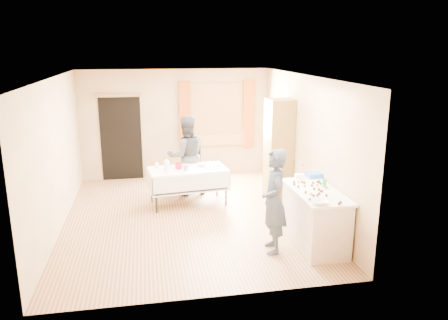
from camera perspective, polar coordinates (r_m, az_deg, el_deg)
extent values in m
cube|color=#9E7047|center=(8.30, -4.66, -7.50)|extent=(4.50, 5.50, 0.02)
cube|color=white|center=(7.71, -5.07, 10.85)|extent=(4.50, 5.50, 0.02)
cube|color=tan|center=(10.60, -6.32, 4.71)|extent=(4.50, 0.02, 2.60)
cube|color=tan|center=(5.27, -1.92, -5.47)|extent=(4.50, 0.02, 2.60)
cube|color=tan|center=(8.02, -21.14, 0.58)|extent=(0.02, 5.50, 2.60)
cube|color=tan|center=(8.41, 10.65, 1.95)|extent=(0.02, 5.50, 2.60)
cube|color=olive|center=(10.64, -0.93, 5.93)|extent=(1.32, 0.06, 1.52)
cube|color=white|center=(10.63, -0.92, 5.91)|extent=(1.20, 0.02, 1.40)
cube|color=#9D4719|center=(10.50, -5.11, 5.75)|extent=(0.28, 0.06, 1.65)
cube|color=#9D4719|center=(10.75, 3.24, 5.99)|extent=(0.28, 0.06, 1.65)
cube|color=black|center=(10.62, -13.28, 2.77)|extent=(0.95, 0.04, 2.00)
cube|color=olive|center=(10.43, -13.62, 8.23)|extent=(1.05, 0.06, 0.08)
cube|color=brown|center=(9.15, 7.15, 1.43)|extent=(0.50, 0.60, 2.08)
cube|color=beige|center=(7.21, 11.77, -7.52)|extent=(0.64, 1.41, 0.86)
cube|color=silver|center=(7.05, 11.96, -4.06)|extent=(0.69, 1.46, 0.04)
cube|color=silver|center=(8.74, -4.74, -1.22)|extent=(1.60, 0.94, 0.04)
cube|color=black|center=(9.76, -4.65, -1.00)|extent=(0.60, 0.60, 0.07)
cube|color=black|center=(9.88, -4.33, 0.95)|extent=(0.44, 0.22, 0.65)
imported|color=#253044|center=(6.74, 6.54, -5.37)|extent=(0.65, 0.48, 1.63)
imported|color=black|center=(9.33, -4.92, 0.58)|extent=(1.06, 0.94, 1.71)
cylinder|color=green|center=(7.24, 12.98, -2.96)|extent=(0.07, 0.07, 0.12)
imported|color=white|center=(6.45, 12.37, -5.40)|extent=(0.31, 0.31, 0.06)
cube|color=white|center=(7.59, 9.85, -2.13)|extent=(0.16, 0.11, 0.08)
cube|color=blue|center=(7.72, 11.86, -1.94)|extent=(0.31, 0.22, 0.08)
cylinder|color=silver|center=(8.51, -7.50, -0.84)|extent=(0.13, 0.13, 0.22)
imported|color=red|center=(8.70, -5.94, -0.78)|extent=(0.24, 0.24, 0.12)
imported|color=red|center=(8.58, -5.03, -1.06)|extent=(0.12, 0.12, 0.10)
imported|color=white|center=(8.89, -2.92, -0.59)|extent=(0.34, 0.34, 0.06)
cube|color=white|center=(8.75, -1.32, -0.95)|extent=(0.32, 0.27, 0.02)
imported|color=white|center=(8.77, -8.76, -0.62)|extent=(0.09, 0.10, 0.16)
sphere|color=#3F2314|center=(7.17, 10.48, -3.32)|extent=(0.04, 0.04, 0.04)
sphere|color=#371708|center=(6.48, 14.80, -5.53)|extent=(0.04, 0.04, 0.04)
sphere|color=#371708|center=(7.16, 13.17, -3.49)|extent=(0.04, 0.04, 0.04)
sphere|color=#371708|center=(6.98, 12.68, -3.95)|extent=(0.04, 0.04, 0.04)
sphere|color=#371708|center=(7.21, 11.40, -3.27)|extent=(0.04, 0.04, 0.04)
sphere|color=#371708|center=(7.24, 9.11, -3.07)|extent=(0.04, 0.04, 0.04)
sphere|color=#3F2314|center=(6.80, 11.34, -4.37)|extent=(0.04, 0.04, 0.04)
sphere|color=#371708|center=(7.41, 12.12, -2.81)|extent=(0.04, 0.04, 0.04)
sphere|color=#371708|center=(6.96, 12.56, -3.99)|extent=(0.04, 0.04, 0.04)
sphere|color=#371708|center=(7.36, 10.16, -2.83)|extent=(0.04, 0.04, 0.04)
sphere|color=#371708|center=(7.38, 12.40, -2.91)|extent=(0.04, 0.04, 0.04)
sphere|color=#371708|center=(6.55, 15.00, -5.34)|extent=(0.04, 0.04, 0.04)
sphere|color=#3F2314|center=(7.24, 12.10, -3.23)|extent=(0.04, 0.04, 0.04)
sphere|color=#371708|center=(6.56, 11.16, -5.05)|extent=(0.04, 0.04, 0.04)
sphere|color=#371708|center=(7.33, 12.50, -3.02)|extent=(0.04, 0.04, 0.04)
sphere|color=#371708|center=(7.45, 12.32, -2.72)|extent=(0.04, 0.04, 0.04)
sphere|color=#371708|center=(6.77, 12.11, -4.51)|extent=(0.04, 0.04, 0.04)
sphere|color=#371708|center=(7.33, 10.46, -2.92)|extent=(0.04, 0.04, 0.04)
sphere|color=#3F2314|center=(7.34, 9.73, -2.86)|extent=(0.04, 0.04, 0.04)
sphere|color=#371708|center=(6.79, 13.23, -4.51)|extent=(0.04, 0.04, 0.04)
sphere|color=#371708|center=(7.11, 9.67, -3.44)|extent=(0.04, 0.04, 0.04)
sphere|color=#371708|center=(6.74, 11.62, -4.56)|extent=(0.04, 0.04, 0.04)
sphere|color=#371708|center=(6.87, 10.64, -4.14)|extent=(0.04, 0.04, 0.04)
sphere|color=#371708|center=(7.21, 9.18, -3.16)|extent=(0.04, 0.04, 0.04)
sphere|color=#3F2314|center=(7.13, 13.15, -3.57)|extent=(0.04, 0.04, 0.04)
sphere|color=#371708|center=(7.06, 11.69, -3.68)|extent=(0.04, 0.04, 0.04)
sphere|color=#371708|center=(7.35, 9.15, -2.82)|extent=(0.04, 0.04, 0.04)
sphere|color=#371708|center=(7.36, 11.58, -2.91)|extent=(0.04, 0.04, 0.04)
sphere|color=#371708|center=(7.04, 12.30, -3.77)|extent=(0.04, 0.04, 0.04)
sphere|color=#371708|center=(6.84, 12.31, -4.30)|extent=(0.04, 0.04, 0.04)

